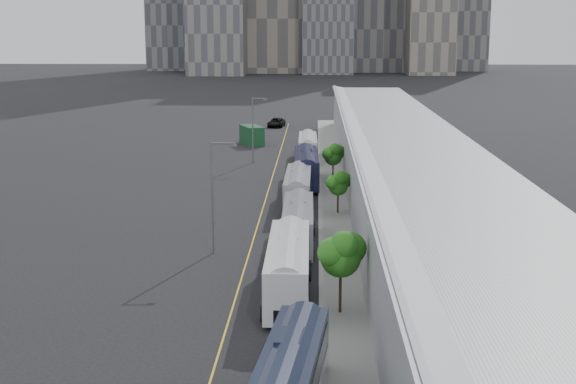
{
  "coord_description": "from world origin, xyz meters",
  "views": [
    {
      "loc": [
        3.77,
        -15.26,
        17.39
      ],
      "look_at": [
        1.23,
        55.55,
        3.0
      ],
      "focal_mm": 50.0,
      "sensor_mm": 36.0,
      "label": 1
    }
  ],
  "objects_px": {
    "bus_4": "(298,192)",
    "bus_5": "(306,170)",
    "street_lamp_near": "(214,190)",
    "bus_3": "(298,228)",
    "street_lamp_far": "(254,125)",
    "suv": "(276,122)",
    "bus_2": "(288,272)",
    "bus_6": "(308,150)",
    "shipping_container": "(252,135)"
  },
  "relations": [
    {
      "from": "bus_5",
      "to": "shipping_container",
      "type": "xyz_separation_m",
      "value": [
        -8.82,
        32.35,
        -0.2
      ]
    },
    {
      "from": "bus_2",
      "to": "bus_5",
      "type": "distance_m",
      "value": 39.28
    },
    {
      "from": "bus_5",
      "to": "bus_4",
      "type": "bearing_deg",
      "value": -94.86
    },
    {
      "from": "bus_6",
      "to": "street_lamp_far",
      "type": "bearing_deg",
      "value": -163.47
    },
    {
      "from": "street_lamp_far",
      "to": "suv",
      "type": "relative_size",
      "value": 1.51
    },
    {
      "from": "bus_3",
      "to": "suv",
      "type": "bearing_deg",
      "value": 93.61
    },
    {
      "from": "street_lamp_near",
      "to": "bus_3",
      "type": "bearing_deg",
      "value": 21.13
    },
    {
      "from": "bus_4",
      "to": "street_lamp_near",
      "type": "xyz_separation_m",
      "value": [
        -6.11,
        -17.32,
        3.6
      ]
    },
    {
      "from": "bus_3",
      "to": "street_lamp_near",
      "type": "height_order",
      "value": "street_lamp_near"
    },
    {
      "from": "bus_5",
      "to": "street_lamp_far",
      "type": "height_order",
      "value": "street_lamp_far"
    },
    {
      "from": "bus_3",
      "to": "shipping_container",
      "type": "relative_size",
      "value": 2.18
    },
    {
      "from": "bus_3",
      "to": "bus_5",
      "type": "distance_m",
      "value": 26.52
    },
    {
      "from": "shipping_container",
      "to": "suv",
      "type": "distance_m",
      "value": 23.01
    },
    {
      "from": "street_lamp_near",
      "to": "bus_4",
      "type": "bearing_deg",
      "value": 70.56
    },
    {
      "from": "bus_6",
      "to": "street_lamp_far",
      "type": "distance_m",
      "value": 8.19
    },
    {
      "from": "bus_4",
      "to": "bus_5",
      "type": "height_order",
      "value": "bus_5"
    },
    {
      "from": "bus_2",
      "to": "shipping_container",
      "type": "relative_size",
      "value": 2.39
    },
    {
      "from": "bus_4",
      "to": "suv",
      "type": "xyz_separation_m",
      "value": [
        -5.52,
        66.89,
        -0.73
      ]
    },
    {
      "from": "bus_6",
      "to": "street_lamp_near",
      "type": "xyz_separation_m",
      "value": [
        -6.76,
        -46.12,
        3.65
      ]
    },
    {
      "from": "street_lamp_far",
      "to": "shipping_container",
      "type": "height_order",
      "value": "street_lamp_far"
    },
    {
      "from": "bus_2",
      "to": "bus_6",
      "type": "xyz_separation_m",
      "value": [
        0.63,
        56.38,
        -0.17
      ]
    },
    {
      "from": "bus_2",
      "to": "street_lamp_near",
      "type": "xyz_separation_m",
      "value": [
        -6.13,
        10.26,
        3.48
      ]
    },
    {
      "from": "bus_2",
      "to": "bus_4",
      "type": "relative_size",
      "value": 1.08
    },
    {
      "from": "bus_4",
      "to": "bus_5",
      "type": "distance_m",
      "value": 11.72
    },
    {
      "from": "street_lamp_near",
      "to": "shipping_container",
      "type": "bearing_deg",
      "value": 91.91
    },
    {
      "from": "bus_2",
      "to": "bus_4",
      "type": "bearing_deg",
      "value": 89.6
    },
    {
      "from": "bus_5",
      "to": "street_lamp_far",
      "type": "xyz_separation_m",
      "value": [
        -7.07,
        14.9,
        3.38
      ]
    },
    {
      "from": "bus_2",
      "to": "street_lamp_far",
      "type": "relative_size",
      "value": 1.55
    },
    {
      "from": "bus_5",
      "to": "street_lamp_near",
      "type": "bearing_deg",
      "value": -104.76
    },
    {
      "from": "bus_5",
      "to": "street_lamp_far",
      "type": "bearing_deg",
      "value": 113.77
    },
    {
      "from": "shipping_container",
      "to": "suv",
      "type": "xyz_separation_m",
      "value": [
        2.64,
        22.85,
        -0.63
      ]
    },
    {
      "from": "bus_2",
      "to": "bus_3",
      "type": "bearing_deg",
      "value": 88.01
    },
    {
      "from": "bus_2",
      "to": "bus_3",
      "type": "relative_size",
      "value": 1.1
    },
    {
      "from": "suv",
      "to": "bus_2",
      "type": "bearing_deg",
      "value": -79.79
    },
    {
      "from": "bus_2",
      "to": "suv",
      "type": "xyz_separation_m",
      "value": [
        -5.54,
        94.47,
        -0.86
      ]
    },
    {
      "from": "street_lamp_near",
      "to": "street_lamp_far",
      "type": "bearing_deg",
      "value": 90.38
    },
    {
      "from": "bus_3",
      "to": "street_lamp_far",
      "type": "xyz_separation_m",
      "value": [
        -6.77,
        41.41,
        3.51
      ]
    },
    {
      "from": "bus_4",
      "to": "bus_3",
      "type": "bearing_deg",
      "value": -88.3
    },
    {
      "from": "bus_3",
      "to": "suv",
      "type": "xyz_separation_m",
      "value": [
        -5.88,
        81.71,
        -0.71
      ]
    },
    {
      "from": "street_lamp_near",
      "to": "shipping_container",
      "type": "xyz_separation_m",
      "value": [
        -2.04,
        61.37,
        -3.7
      ]
    },
    {
      "from": "shipping_container",
      "to": "bus_5",
      "type": "bearing_deg",
      "value": -95.91
    },
    {
      "from": "bus_3",
      "to": "bus_6",
      "type": "bearing_deg",
      "value": 89.12
    },
    {
      "from": "bus_6",
      "to": "street_lamp_near",
      "type": "relative_size",
      "value": 1.36
    },
    {
      "from": "bus_3",
      "to": "bus_2",
      "type": "bearing_deg",
      "value": -92.06
    },
    {
      "from": "bus_5",
      "to": "shipping_container",
      "type": "relative_size",
      "value": 2.37
    },
    {
      "from": "bus_6",
      "to": "shipping_container",
      "type": "height_order",
      "value": "bus_6"
    },
    {
      "from": "bus_4",
      "to": "street_lamp_near",
      "type": "height_order",
      "value": "street_lamp_near"
    },
    {
      "from": "bus_3",
      "to": "shipping_container",
      "type": "height_order",
      "value": "bus_3"
    },
    {
      "from": "bus_3",
      "to": "bus_6",
      "type": "xyz_separation_m",
      "value": [
        0.28,
        43.61,
        -0.02
      ]
    },
    {
      "from": "street_lamp_far",
      "to": "suv",
      "type": "height_order",
      "value": "street_lamp_far"
    }
  ]
}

